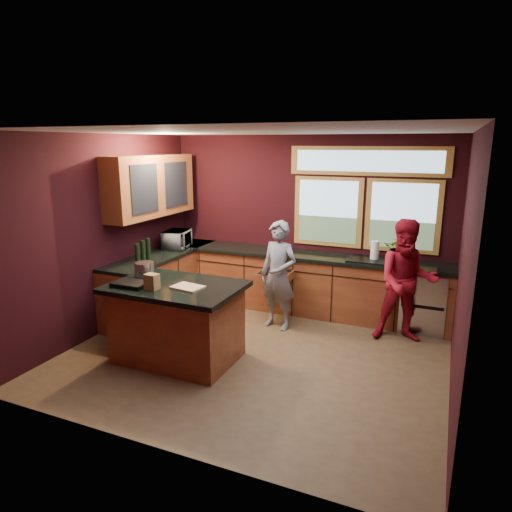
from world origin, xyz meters
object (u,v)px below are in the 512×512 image
Objects in this scene: person_grey at (279,275)px; person_red at (406,281)px; stock_pot at (144,269)px; island at (177,322)px; cutting_board at (188,287)px.

person_red is (1.69, 0.25, 0.05)m from person_grey.
stock_pot is (-3.02, -1.50, 0.22)m from person_red.
island is 6.46× the size of stock_pot.
island is at bearing -159.89° from person_red.
island is 0.95× the size of person_red.
person_red is at bearing 26.47° from stock_pot.
person_red is at bearing 21.72° from person_grey.
island is 1.63m from person_grey.
cutting_board is at bearing -156.80° from person_red.
person_red reaches higher than stock_pot.
island is 4.43× the size of cutting_board.
stock_pot is at bearing 165.07° from cutting_board.
cutting_board is (-2.27, -1.70, 0.14)m from person_red.
person_red is 6.82× the size of stock_pot.
cutting_board is (-0.58, -1.46, 0.18)m from person_grey.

